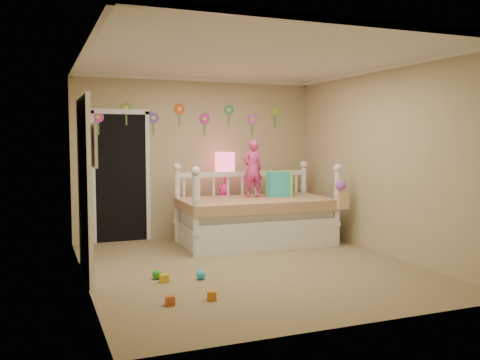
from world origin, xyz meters
name	(u,v)px	position (x,y,z in m)	size (l,w,h in m)	color
floor	(250,266)	(0.00, 0.00, 0.00)	(4.00, 4.50, 0.01)	#7F684C
ceiling	(250,58)	(0.00, 0.00, 2.60)	(4.00, 4.50, 0.01)	white
back_wall	(198,158)	(0.00, 2.25, 1.30)	(4.00, 0.01, 2.60)	tan
left_wall	(83,167)	(-2.00, 0.00, 1.30)	(0.01, 4.50, 2.60)	tan
right_wall	(383,161)	(2.00, 0.00, 1.30)	(0.01, 4.50, 2.60)	tan
crown_molding	(250,60)	(0.00, 0.00, 2.57)	(4.00, 4.50, 0.06)	white
daybed	(256,203)	(0.63, 1.27, 0.63)	(2.32, 1.25, 1.26)	white
pillow_turquoise	(280,184)	(1.07, 1.35, 0.90)	(0.40, 0.14, 0.40)	#26C0B0
pillow_lime	(279,184)	(1.10, 1.44, 0.90)	(0.42, 0.16, 0.40)	#A0CE3F
child	(252,169)	(0.63, 1.43, 1.15)	(0.32, 0.21, 0.89)	#E6348A
nightstand	(225,217)	(0.39, 1.99, 0.33)	(0.40, 0.31, 0.67)	white
table_lamp	(225,167)	(0.39, 1.99, 1.15)	(0.33, 0.33, 0.72)	#EE1F8F
closet_doorway	(121,176)	(-1.25, 2.23, 1.03)	(0.90, 0.04, 2.07)	black
flower_decals	(192,118)	(-0.09, 2.24, 1.94)	(3.40, 0.02, 0.50)	#B2668C
mirror_closet	(85,187)	(-1.96, 0.30, 1.05)	(0.07, 1.30, 2.10)	white
wall_picture	(94,145)	(-1.97, -0.90, 1.55)	(0.05, 0.34, 0.42)	white
hanging_bag	(341,196)	(1.73, 0.63, 0.77)	(0.20, 0.16, 0.36)	beige
toy_scatter	(181,283)	(-1.06, -0.60, 0.06)	(0.80, 1.30, 0.11)	#996666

